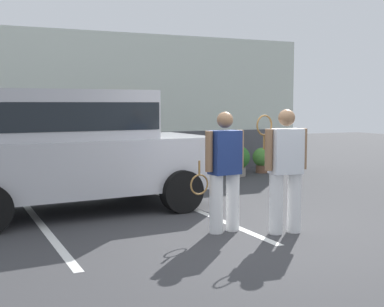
% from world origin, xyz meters
% --- Properties ---
extents(ground_plane, '(40.00, 40.00, 0.00)m').
position_xyz_m(ground_plane, '(0.00, 0.00, 0.00)').
color(ground_plane, '#38383A').
extents(parking_stripe_0, '(0.12, 4.40, 0.01)m').
position_xyz_m(parking_stripe_0, '(-2.55, 1.50, 0.00)').
color(parking_stripe_0, silver).
rests_on(parking_stripe_0, ground_plane).
extents(parking_stripe_1, '(0.12, 4.40, 0.01)m').
position_xyz_m(parking_stripe_1, '(0.06, 1.50, 0.00)').
color(parking_stripe_1, silver).
rests_on(parking_stripe_1, ground_plane).
extents(house_frontage, '(10.73, 0.40, 3.58)m').
position_xyz_m(house_frontage, '(0.00, 6.63, 1.69)').
color(house_frontage, silver).
rests_on(house_frontage, ground_plane).
extents(parked_suv, '(4.73, 2.45, 2.05)m').
position_xyz_m(parked_suv, '(-1.97, 2.59, 1.15)').
color(parked_suv, '#B7B7BC').
rests_on(parked_suv, ground_plane).
extents(tennis_player_man, '(0.90, 0.31, 1.72)m').
position_xyz_m(tennis_player_man, '(-0.24, 0.27, 0.89)').
color(tennis_player_man, white).
rests_on(tennis_player_man, ground_plane).
extents(tennis_player_woman, '(0.78, 0.31, 1.75)m').
position_xyz_m(tennis_player_woman, '(0.50, -0.15, 0.92)').
color(tennis_player_woman, white).
rests_on(tennis_player_woman, ground_plane).
extents(potted_plant_by_porch, '(0.59, 0.59, 0.77)m').
position_xyz_m(potted_plant_by_porch, '(2.85, 5.27, 0.43)').
color(potted_plant_by_porch, gray).
rests_on(potted_plant_by_porch, ground_plane).
extents(potted_plant_secondary, '(0.50, 0.50, 0.66)m').
position_xyz_m(potted_plant_secondary, '(3.76, 5.60, 0.37)').
color(potted_plant_secondary, brown).
rests_on(potted_plant_secondary, ground_plane).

